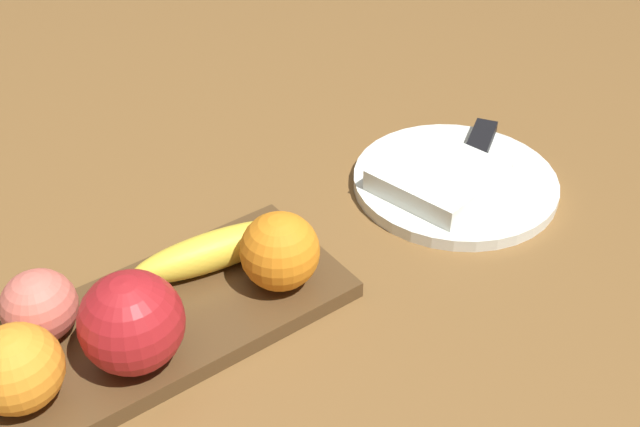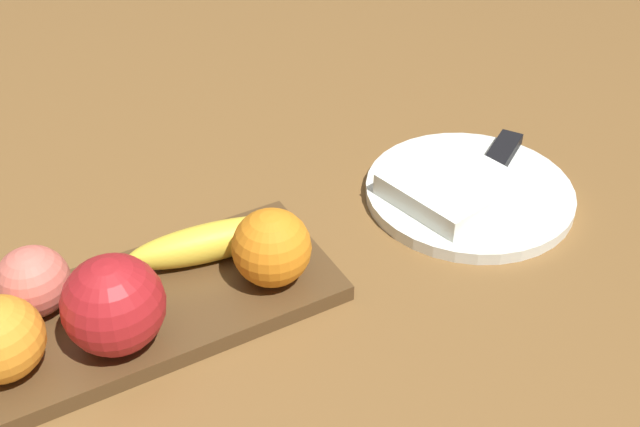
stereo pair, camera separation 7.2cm
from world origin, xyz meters
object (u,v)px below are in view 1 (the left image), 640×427
Objects in this scene: banana at (214,251)px; orange_near_apple at (18,370)px; peach at (39,306)px; dinner_plate at (455,182)px; orange_near_banana at (280,251)px; folded_napkin at (438,177)px; apple at (132,322)px; fruit_tray at (150,326)px; knife at (476,152)px.

orange_near_apple is (0.19, 0.05, 0.02)m from banana.
peach reaches higher than dinner_plate.
orange_near_banana is 0.22m from folded_napkin.
peach is (0.05, -0.07, -0.01)m from apple.
apple is 0.38× the size of dinner_plate.
orange_near_banana is (-0.14, -0.01, -0.01)m from apple.
peach is at bearing -25.40° from fruit_tray.
knife is (-0.40, -0.02, 0.01)m from fruit_tray.
orange_near_banana is 0.32× the size of dinner_plate.
knife is (-0.52, -0.04, -0.03)m from orange_near_apple.
fruit_tray is 5.19× the size of orange_near_apple.
fruit_tray is 2.16× the size of knife.
apple is at bearing -141.85° from banana.
fruit_tray is 5.78× the size of peach.
folded_napkin is (0.03, -0.00, 0.02)m from dinner_plate.
apple is 0.43m from knife.
orange_near_apple is at bearing -8.01° from apple.
peach is (0.19, -0.06, -0.00)m from orange_near_banana.
dinner_plate is 0.03m from folded_napkin.
peach reaches higher than banana.
orange_near_banana is at bearing -47.42° from banana.
apple reaches higher than dinner_plate.
apple is 0.14m from orange_near_banana.
fruit_tray is 0.13m from orange_near_banana.
orange_near_apple is at bearing 57.56° from peach.
fruit_tray is 2.29× the size of banana.
orange_near_apple is at bearing -157.41° from banana.
apple is at bearing 124.21° from peach.
orange_near_banana reaches higher than knife.
peach is at bearing -18.23° from orange_near_banana.
orange_near_banana is 0.25m from dinner_plate.
apple is 0.50× the size of knife.
apple is 0.09m from orange_near_apple.
orange_near_banana is at bearing -176.68° from apple.
dinner_plate is (-0.47, -0.02, -0.04)m from orange_near_apple.
orange_near_apple is 1.11× the size of peach.
orange_near_apple is 0.47m from dinner_plate.
folded_napkin is at bearing -0.00° from dinner_plate.
dinner_plate is (-0.24, -0.03, -0.04)m from orange_near_banana.
banana is (-0.08, -0.03, 0.03)m from fruit_tray.
orange_near_apple is 0.23m from orange_near_banana.
orange_near_apple is at bearing -0.96° from orange_near_banana.
banana is 0.72× the size of dinner_plate.
orange_near_banana reaches higher than dinner_plate.
knife is at bearing -175.57° from orange_near_apple.
peach is 0.41m from folded_napkin.
orange_near_apple reaches higher than dinner_plate.
banana reaches higher than folded_napkin.
knife reaches higher than dinner_plate.
folded_napkin is at bearing -19.97° from knife.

